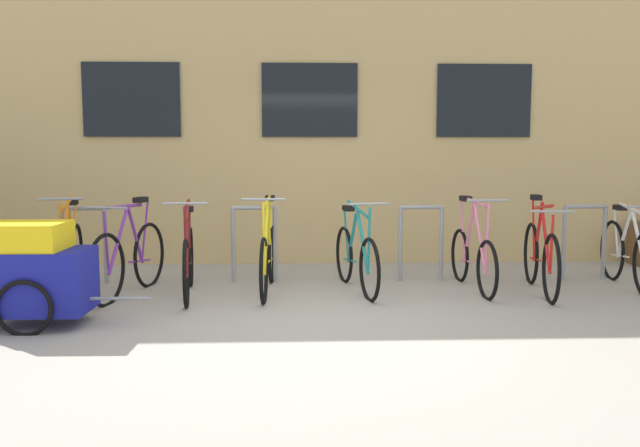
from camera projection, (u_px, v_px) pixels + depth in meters
ground_plane at (319, 322)px, 5.96m from camera, size 42.00×42.00×0.00m
storefront_building at (305, 88)px, 11.76m from camera, size 28.00×5.91×5.41m
bike_rack at (338, 236)px, 7.80m from camera, size 6.55×0.05×0.92m
bicycle_orange at (70, 257)px, 7.13m from camera, size 0.48×1.77×1.11m
bicycle_teal at (356, 257)px, 7.32m from camera, size 0.48×1.70×1.04m
bicycle_pink at (473, 256)px, 7.38m from camera, size 0.44×1.65×1.07m
bicycle_maroon at (188, 260)px, 7.07m from camera, size 0.44×1.77×1.07m
bicycle_white at (629, 253)px, 7.46m from camera, size 0.44×1.76×1.00m
bicycle_red at (540, 256)px, 7.22m from camera, size 0.46×1.78×1.08m
bicycle_yellow at (268, 257)px, 7.25m from camera, size 0.44×1.80×1.10m
bicycle_purple at (129, 258)px, 7.07m from camera, size 0.53×1.72×1.07m
bike_trailer at (36, 272)px, 5.81m from camera, size 1.45×0.71×0.95m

